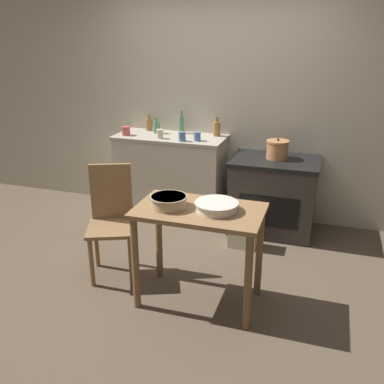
{
  "coord_description": "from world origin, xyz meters",
  "views": [
    {
      "loc": [
        1.17,
        -3.09,
        2.04
      ],
      "look_at": [
        0.0,
        0.51,
        0.62
      ],
      "focal_mm": 40.0,
      "sensor_mm": 36.0,
      "label": 1
    }
  ],
  "objects_px": {
    "mixing_bowl_small": "(216,206)",
    "bottle_mid_left": "(181,124)",
    "work_table": "(199,227)",
    "bottle_left": "(149,124)",
    "cup_right": "(182,137)",
    "stove": "(273,195)",
    "bottle_center_left": "(157,127)",
    "cup_center": "(126,131)",
    "mixing_bowl_large": "(169,201)",
    "stock_pot": "(277,149)",
    "cup_mid_right": "(197,136)",
    "chair": "(112,218)",
    "flour_sack": "(243,231)",
    "bottle_far_left": "(217,128)",
    "cup_center_right": "(160,134)"
  },
  "relations": [
    {
      "from": "mixing_bowl_small",
      "to": "cup_mid_right",
      "type": "bearing_deg",
      "value": 112.6
    },
    {
      "from": "work_table",
      "to": "bottle_left",
      "type": "xyz_separation_m",
      "value": [
        -1.16,
        1.75,
        0.38
      ]
    },
    {
      "from": "stock_pot",
      "to": "cup_center_right",
      "type": "distance_m",
      "value": 1.27
    },
    {
      "from": "bottle_left",
      "to": "bottle_center_left",
      "type": "bearing_deg",
      "value": -38.06
    },
    {
      "from": "stock_pot",
      "to": "mixing_bowl_small",
      "type": "relative_size",
      "value": 0.72
    },
    {
      "from": "work_table",
      "to": "stock_pot",
      "type": "height_order",
      "value": "stock_pot"
    },
    {
      "from": "stock_pot",
      "to": "bottle_left",
      "type": "distance_m",
      "value": 1.55
    },
    {
      "from": "bottle_far_left",
      "to": "bottle_center_left",
      "type": "relative_size",
      "value": 1.18
    },
    {
      "from": "bottle_left",
      "to": "bottle_center_left",
      "type": "height_order",
      "value": "bottle_left"
    },
    {
      "from": "cup_center",
      "to": "cup_center_right",
      "type": "relative_size",
      "value": 0.96
    },
    {
      "from": "bottle_far_left",
      "to": "bottle_mid_left",
      "type": "xyz_separation_m",
      "value": [
        -0.42,
        0.01,
        0.02
      ]
    },
    {
      "from": "bottle_left",
      "to": "cup_center",
      "type": "relative_size",
      "value": 1.94
    },
    {
      "from": "bottle_left",
      "to": "cup_center_right",
      "type": "distance_m",
      "value": 0.44
    },
    {
      "from": "mixing_bowl_small",
      "to": "bottle_mid_left",
      "type": "bearing_deg",
      "value": 116.92
    },
    {
      "from": "cup_center_right",
      "to": "bottle_left",
      "type": "bearing_deg",
      "value": 128.76
    },
    {
      "from": "stock_pot",
      "to": "cup_mid_right",
      "type": "distance_m",
      "value": 0.85
    },
    {
      "from": "flour_sack",
      "to": "cup_mid_right",
      "type": "xyz_separation_m",
      "value": [
        -0.61,
        0.4,
        0.83
      ]
    },
    {
      "from": "bottle_far_left",
      "to": "bottle_left",
      "type": "distance_m",
      "value": 0.83
    },
    {
      "from": "bottle_mid_left",
      "to": "bottle_left",
      "type": "bearing_deg",
      "value": 177.42
    },
    {
      "from": "bottle_far_left",
      "to": "flour_sack",
      "type": "bearing_deg",
      "value": -55.28
    },
    {
      "from": "mixing_bowl_large",
      "to": "chair",
      "type": "bearing_deg",
      "value": 159.12
    },
    {
      "from": "mixing_bowl_large",
      "to": "cup_center",
      "type": "height_order",
      "value": "cup_center"
    },
    {
      "from": "mixing_bowl_large",
      "to": "cup_center_right",
      "type": "bearing_deg",
      "value": 114.27
    },
    {
      "from": "work_table",
      "to": "cup_right",
      "type": "bearing_deg",
      "value": 114.12
    },
    {
      "from": "bottle_mid_left",
      "to": "cup_mid_right",
      "type": "xyz_separation_m",
      "value": [
        0.28,
        -0.3,
        -0.05
      ]
    },
    {
      "from": "flour_sack",
      "to": "bottle_left",
      "type": "distance_m",
      "value": 1.72
    },
    {
      "from": "mixing_bowl_small",
      "to": "cup_mid_right",
      "type": "distance_m",
      "value": 1.55
    },
    {
      "from": "mixing_bowl_small",
      "to": "bottle_left",
      "type": "bearing_deg",
      "value": 126.43
    },
    {
      "from": "bottle_center_left",
      "to": "cup_center",
      "type": "height_order",
      "value": "bottle_center_left"
    },
    {
      "from": "bottle_mid_left",
      "to": "cup_center",
      "type": "height_order",
      "value": "bottle_mid_left"
    },
    {
      "from": "stock_pot",
      "to": "mixing_bowl_large",
      "type": "xyz_separation_m",
      "value": [
        -0.6,
        -1.57,
        -0.05
      ]
    },
    {
      "from": "bottle_mid_left",
      "to": "cup_mid_right",
      "type": "relative_size",
      "value": 2.75
    },
    {
      "from": "stove",
      "to": "mixing_bowl_large",
      "type": "distance_m",
      "value": 1.72
    },
    {
      "from": "work_table",
      "to": "stock_pot",
      "type": "bearing_deg",
      "value": 76.27
    },
    {
      "from": "mixing_bowl_small",
      "to": "cup_center_right",
      "type": "distance_m",
      "value": 1.74
    },
    {
      "from": "cup_right",
      "to": "stove",
      "type": "bearing_deg",
      "value": 8.29
    },
    {
      "from": "flour_sack",
      "to": "bottle_center_left",
      "type": "height_order",
      "value": "bottle_center_left"
    },
    {
      "from": "chair",
      "to": "flour_sack",
      "type": "xyz_separation_m",
      "value": [
        1.01,
        0.82,
        -0.35
      ]
    },
    {
      "from": "stock_pot",
      "to": "cup_right",
      "type": "relative_size",
      "value": 2.34
    },
    {
      "from": "cup_center",
      "to": "cup_center_right",
      "type": "xyz_separation_m",
      "value": [
        0.42,
        -0.03,
        0.0
      ]
    },
    {
      "from": "stock_pot",
      "to": "mixing_bowl_large",
      "type": "relative_size",
      "value": 0.83
    },
    {
      "from": "mixing_bowl_large",
      "to": "bottle_left",
      "type": "height_order",
      "value": "bottle_left"
    },
    {
      "from": "mixing_bowl_small",
      "to": "bottle_mid_left",
      "type": "distance_m",
      "value": 1.95
    },
    {
      "from": "mixing_bowl_large",
      "to": "bottle_mid_left",
      "type": "relative_size",
      "value": 1.09
    },
    {
      "from": "cup_mid_right",
      "to": "chair",
      "type": "bearing_deg",
      "value": -108.02
    },
    {
      "from": "stock_pot",
      "to": "mixing_bowl_small",
      "type": "bearing_deg",
      "value": -99.04
    },
    {
      "from": "work_table",
      "to": "chair",
      "type": "relative_size",
      "value": 0.99
    },
    {
      "from": "mixing_bowl_large",
      "to": "bottle_left",
      "type": "relative_size",
      "value": 1.51
    },
    {
      "from": "work_table",
      "to": "bottle_mid_left",
      "type": "height_order",
      "value": "bottle_mid_left"
    },
    {
      "from": "bottle_center_left",
      "to": "cup_right",
      "type": "height_order",
      "value": "bottle_center_left"
    }
  ]
}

